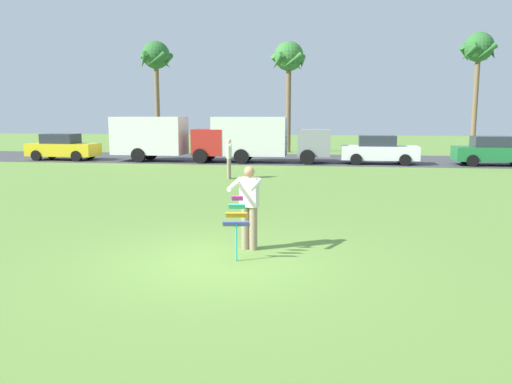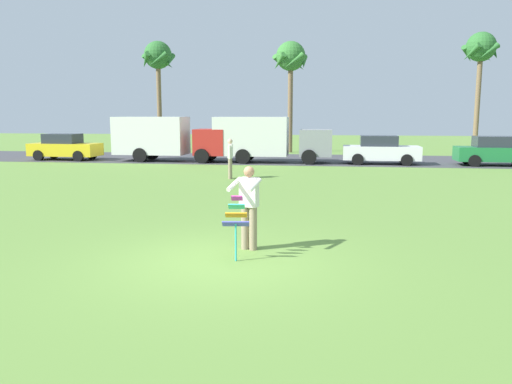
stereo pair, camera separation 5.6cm
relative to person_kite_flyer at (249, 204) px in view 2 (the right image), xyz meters
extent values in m
plane|color=olive|center=(-0.41, -0.94, -0.95)|extent=(120.00, 120.00, 0.00)
cube|color=#424247|center=(-0.41, 21.34, -0.95)|extent=(120.00, 8.00, 0.01)
cylinder|color=gray|center=(0.09, 0.00, -0.50)|extent=(0.16, 0.16, 0.90)
cylinder|color=gray|center=(-0.08, 0.04, -0.50)|extent=(0.16, 0.16, 0.90)
cube|color=silver|center=(0.00, 0.02, 0.25)|extent=(0.40, 0.30, 0.60)
sphere|color=#9E7051|center=(0.00, 0.02, 0.67)|extent=(0.22, 0.22, 0.22)
cylinder|color=silver|center=(0.16, -0.27, 0.43)|extent=(0.22, 0.59, 0.24)
cylinder|color=silver|center=(-0.27, -0.17, 0.43)|extent=(0.22, 0.59, 0.24)
cube|color=#D83399|center=(-0.18, -0.36, 0.18)|extent=(0.24, 0.17, 0.12)
cube|color=#33BFBF|center=(-0.16, -0.52, 0.05)|extent=(0.34, 0.18, 0.12)
cube|color=orange|center=(-0.13, -0.69, -0.09)|extent=(0.43, 0.19, 0.12)
cube|color=#4C4CCC|center=(-0.11, -0.85, -0.22)|extent=(0.53, 0.20, 0.12)
cylinder|color=#33BFBF|center=(-0.11, -0.85, -0.59)|extent=(0.04, 0.04, 0.72)
cube|color=yellow|center=(-14.36, 18.94, -0.31)|extent=(4.26, 1.86, 0.76)
cube|color=#282D38|center=(-14.51, 18.95, 0.35)|extent=(2.07, 1.47, 0.60)
cylinder|color=black|center=(-13.03, 19.70, -0.63)|extent=(0.65, 0.24, 0.64)
cylinder|color=black|center=(-13.09, 18.09, -0.63)|extent=(0.65, 0.24, 0.64)
cylinder|color=black|center=(-15.63, 19.80, -0.63)|extent=(0.65, 0.24, 0.64)
cylinder|color=black|center=(-15.69, 18.19, -0.63)|extent=(0.65, 0.24, 0.64)
cube|color=#B2231E|center=(-5.17, 18.86, 0.22)|extent=(1.85, 1.95, 1.50)
cube|color=silver|center=(-8.86, 18.97, 0.57)|extent=(4.26, 2.12, 2.20)
cylinder|color=black|center=(-5.49, 19.79, -0.53)|extent=(0.85, 0.30, 0.84)
cylinder|color=black|center=(-5.54, 17.95, -0.53)|extent=(0.85, 0.30, 0.84)
cylinder|color=black|center=(-9.19, 19.90, -0.53)|extent=(0.85, 0.30, 0.84)
cylinder|color=black|center=(-9.25, 18.06, -0.53)|extent=(0.85, 0.30, 0.84)
cube|color=gray|center=(0.86, 18.98, 0.22)|extent=(1.83, 1.92, 1.50)
cube|color=silver|center=(-2.84, 18.93, 0.57)|extent=(4.23, 2.06, 2.20)
cylinder|color=black|center=(0.50, 19.90, -0.53)|extent=(0.84, 0.29, 0.84)
cylinder|color=black|center=(0.52, 18.06, -0.53)|extent=(0.84, 0.29, 0.84)
cylinder|color=black|center=(-3.21, 19.85, -0.53)|extent=(0.84, 0.29, 0.84)
cylinder|color=black|center=(-3.18, 18.01, -0.53)|extent=(0.84, 0.29, 0.84)
cube|color=white|center=(4.50, 18.94, -0.31)|extent=(4.23, 1.78, 0.76)
cube|color=#282D38|center=(4.35, 18.95, 0.35)|extent=(2.04, 1.43, 0.60)
cylinder|color=black|center=(5.82, 19.72, -0.63)|extent=(0.64, 0.23, 0.64)
cylinder|color=black|center=(5.79, 18.11, -0.63)|extent=(0.64, 0.23, 0.64)
cylinder|color=black|center=(3.22, 19.78, -0.63)|extent=(0.64, 0.23, 0.64)
cylinder|color=black|center=(3.19, 18.16, -0.63)|extent=(0.64, 0.23, 0.64)
cube|color=#1E7238|center=(10.61, 18.94, -0.31)|extent=(4.23, 1.78, 0.76)
cube|color=#282D38|center=(10.46, 18.95, 0.35)|extent=(2.04, 1.43, 0.60)
cylinder|color=black|center=(9.32, 19.78, -0.63)|extent=(0.64, 0.23, 0.64)
cylinder|color=black|center=(9.29, 18.16, -0.63)|extent=(0.64, 0.23, 0.64)
cylinder|color=brown|center=(-11.49, 28.26, 2.58)|extent=(0.36, 0.36, 7.06)
sphere|color=#2D6B2D|center=(-11.49, 28.26, 6.30)|extent=(2.10, 2.10, 2.10)
cone|color=#2D6B2D|center=(-10.54, 28.26, 5.85)|extent=(0.44, 1.56, 1.28)
cone|color=#2D6B2D|center=(-11.20, 29.16, 5.85)|extent=(1.62, 0.90, 1.28)
cone|color=#2D6B2D|center=(-12.26, 28.82, 5.85)|extent=(1.27, 1.52, 1.28)
cone|color=#2D6B2D|center=(-12.26, 27.70, 5.85)|extent=(1.27, 1.52, 1.28)
cone|color=#2D6B2D|center=(-11.20, 27.35, 5.85)|extent=(1.62, 0.90, 1.28)
cylinder|color=brown|center=(-1.24, 27.24, 2.40)|extent=(0.36, 0.36, 6.70)
sphere|color=#387A33|center=(-1.24, 27.24, 5.95)|extent=(2.10, 2.10, 2.10)
cone|color=#387A33|center=(-0.29, 27.24, 5.50)|extent=(0.44, 1.56, 1.28)
cone|color=#387A33|center=(-0.95, 28.15, 5.50)|extent=(1.62, 0.90, 1.28)
cone|color=#387A33|center=(-2.01, 27.80, 5.50)|extent=(1.27, 1.52, 1.28)
cone|color=#387A33|center=(-2.01, 26.68, 5.50)|extent=(1.27, 1.52, 1.28)
cone|color=#387A33|center=(-0.95, 26.34, 5.50)|extent=(1.62, 0.90, 1.28)
cylinder|color=brown|center=(12.29, 29.36, 2.74)|extent=(0.36, 0.36, 7.37)
sphere|color=#2D6B2D|center=(12.29, 29.36, 6.62)|extent=(2.10, 2.10, 2.10)
cone|color=#2D6B2D|center=(13.24, 29.36, 6.17)|extent=(0.44, 1.56, 1.28)
cone|color=#2D6B2D|center=(12.59, 30.27, 6.17)|extent=(1.62, 0.90, 1.28)
cone|color=#2D6B2D|center=(11.52, 29.92, 6.17)|extent=(1.27, 1.52, 1.28)
cone|color=#2D6B2D|center=(11.52, 28.80, 6.17)|extent=(1.27, 1.52, 1.28)
cone|color=#2D6B2D|center=(12.59, 28.46, 6.17)|extent=(1.62, 0.90, 1.28)
cylinder|color=gray|center=(-2.63, 11.49, -0.50)|extent=(0.16, 0.16, 0.90)
cylinder|color=gray|center=(-2.61, 11.31, -0.50)|extent=(0.16, 0.16, 0.90)
cube|color=silver|center=(-2.62, 11.40, 0.25)|extent=(0.26, 0.38, 0.60)
sphere|color=beige|center=(-2.62, 11.40, 0.67)|extent=(0.22, 0.22, 0.22)
cylinder|color=silver|center=(-2.64, 11.64, 0.21)|extent=(0.09, 0.09, 0.58)
cylinder|color=silver|center=(-2.59, 11.16, 0.21)|extent=(0.09, 0.09, 0.58)
camera|label=1|loc=(1.54, -10.03, 1.82)|focal=35.48mm
camera|label=2|loc=(1.59, -10.02, 1.82)|focal=35.48mm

